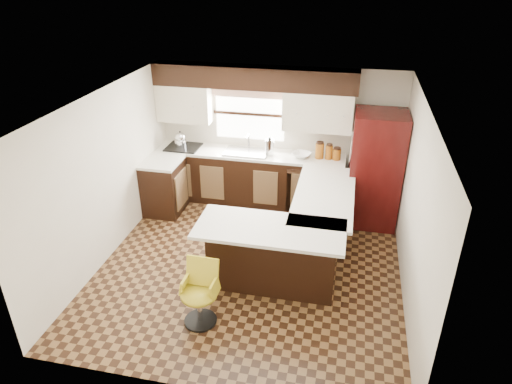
% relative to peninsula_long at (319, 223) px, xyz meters
% --- Properties ---
extents(floor, '(4.40, 4.40, 0.00)m').
position_rel_peninsula_long_xyz_m(floor, '(-0.90, -0.62, -0.45)').
color(floor, '#49301A').
rests_on(floor, ground).
extents(ceiling, '(4.40, 4.40, 0.00)m').
position_rel_peninsula_long_xyz_m(ceiling, '(-0.90, -0.62, 1.95)').
color(ceiling, silver).
rests_on(ceiling, wall_back).
extents(wall_back, '(4.40, 0.00, 4.40)m').
position_rel_peninsula_long_xyz_m(wall_back, '(-0.90, 1.58, 0.75)').
color(wall_back, beige).
rests_on(wall_back, floor).
extents(wall_front, '(4.40, 0.00, 4.40)m').
position_rel_peninsula_long_xyz_m(wall_front, '(-0.90, -2.83, 0.75)').
color(wall_front, beige).
rests_on(wall_front, floor).
extents(wall_left, '(0.00, 4.40, 4.40)m').
position_rel_peninsula_long_xyz_m(wall_left, '(-3.00, -0.62, 0.75)').
color(wall_left, beige).
rests_on(wall_left, floor).
extents(wall_right, '(0.00, 4.40, 4.40)m').
position_rel_peninsula_long_xyz_m(wall_right, '(1.20, -0.62, 0.75)').
color(wall_right, beige).
rests_on(wall_right, floor).
extents(base_cab_back, '(3.30, 0.60, 0.90)m').
position_rel_peninsula_long_xyz_m(base_cab_back, '(-1.35, 1.28, 0.00)').
color(base_cab_back, black).
rests_on(base_cab_back, floor).
extents(base_cab_left, '(0.60, 0.70, 0.90)m').
position_rel_peninsula_long_xyz_m(base_cab_left, '(-2.70, 0.62, 0.00)').
color(base_cab_left, black).
rests_on(base_cab_left, floor).
extents(counter_back, '(3.30, 0.60, 0.04)m').
position_rel_peninsula_long_xyz_m(counter_back, '(-1.35, 1.28, 0.47)').
color(counter_back, silver).
rests_on(counter_back, base_cab_back).
extents(counter_left, '(0.60, 0.70, 0.04)m').
position_rel_peninsula_long_xyz_m(counter_left, '(-2.70, 0.62, 0.47)').
color(counter_left, silver).
rests_on(counter_left, base_cab_left).
extents(soffit, '(3.40, 0.35, 0.36)m').
position_rel_peninsula_long_xyz_m(soffit, '(-1.30, 1.40, 1.77)').
color(soffit, black).
rests_on(soffit, wall_back).
extents(upper_cab_left, '(0.94, 0.35, 0.64)m').
position_rel_peninsula_long_xyz_m(upper_cab_left, '(-2.52, 1.40, 1.27)').
color(upper_cab_left, beige).
rests_on(upper_cab_left, wall_back).
extents(upper_cab_right, '(1.14, 0.35, 0.64)m').
position_rel_peninsula_long_xyz_m(upper_cab_right, '(-0.22, 1.40, 1.27)').
color(upper_cab_right, beige).
rests_on(upper_cab_right, wall_back).
extents(window_pane, '(1.20, 0.02, 0.90)m').
position_rel_peninsula_long_xyz_m(window_pane, '(-1.40, 1.56, 1.10)').
color(window_pane, white).
rests_on(window_pane, wall_back).
extents(valance, '(1.30, 0.06, 0.18)m').
position_rel_peninsula_long_xyz_m(valance, '(-1.40, 1.52, 1.49)').
color(valance, '#D19B93').
rests_on(valance, wall_back).
extents(sink, '(0.75, 0.45, 0.03)m').
position_rel_peninsula_long_xyz_m(sink, '(-1.40, 1.25, 0.51)').
color(sink, '#B2B2B7').
rests_on(sink, counter_back).
extents(dishwasher, '(0.58, 0.03, 0.78)m').
position_rel_peninsula_long_xyz_m(dishwasher, '(-0.35, 0.99, -0.02)').
color(dishwasher, black).
rests_on(dishwasher, floor).
extents(cooktop, '(0.58, 0.50, 0.02)m').
position_rel_peninsula_long_xyz_m(cooktop, '(-2.55, 1.25, 0.51)').
color(cooktop, black).
rests_on(cooktop, counter_back).
extents(peninsula_long, '(0.60, 1.95, 0.90)m').
position_rel_peninsula_long_xyz_m(peninsula_long, '(0.00, 0.00, 0.00)').
color(peninsula_long, black).
rests_on(peninsula_long, floor).
extents(peninsula_return, '(1.65, 0.60, 0.90)m').
position_rel_peninsula_long_xyz_m(peninsula_return, '(-0.53, -0.97, 0.00)').
color(peninsula_return, black).
rests_on(peninsula_return, floor).
extents(counter_pen_long, '(0.84, 1.95, 0.04)m').
position_rel_peninsula_long_xyz_m(counter_pen_long, '(0.05, 0.00, 0.47)').
color(counter_pen_long, silver).
rests_on(counter_pen_long, peninsula_long).
extents(counter_pen_return, '(1.89, 0.84, 0.04)m').
position_rel_peninsula_long_xyz_m(counter_pen_return, '(-0.55, -1.06, 0.47)').
color(counter_pen_return, silver).
rests_on(counter_pen_return, peninsula_return).
extents(refrigerator, '(0.80, 0.77, 1.88)m').
position_rel_peninsula_long_xyz_m(refrigerator, '(0.78, 1.03, 0.49)').
color(refrigerator, '#370909').
rests_on(refrigerator, floor).
extents(bar_chair, '(0.45, 0.45, 0.82)m').
position_rel_peninsula_long_xyz_m(bar_chair, '(-1.24, -1.88, -0.04)').
color(bar_chair, gold).
rests_on(bar_chair, floor).
extents(kettle, '(0.21, 0.21, 0.28)m').
position_rel_peninsula_long_xyz_m(kettle, '(-2.59, 1.26, 0.66)').
color(kettle, silver).
rests_on(kettle, cooktop).
extents(percolator, '(0.15, 0.15, 0.27)m').
position_rel_peninsula_long_xyz_m(percolator, '(-0.99, 1.28, 0.63)').
color(percolator, silver).
rests_on(percolator, counter_back).
extents(mixing_bowl, '(0.39, 0.39, 0.08)m').
position_rel_peninsula_long_xyz_m(mixing_bowl, '(-0.44, 1.27, 0.53)').
color(mixing_bowl, white).
rests_on(mixing_bowl, counter_back).
extents(canister_large, '(0.14, 0.14, 0.26)m').
position_rel_peninsula_long_xyz_m(canister_large, '(-0.15, 1.30, 0.63)').
color(canister_large, '#8C4B0F').
rests_on(canister_large, counter_back).
extents(canister_med, '(0.12, 0.12, 0.24)m').
position_rel_peninsula_long_xyz_m(canister_med, '(0.01, 1.30, 0.61)').
color(canister_med, '#8C4B0F').
rests_on(canister_med, counter_back).
extents(canister_small, '(0.14, 0.14, 0.18)m').
position_rel_peninsula_long_xyz_m(canister_small, '(0.14, 1.30, 0.59)').
color(canister_small, '#8C4B0F').
rests_on(canister_small, counter_back).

